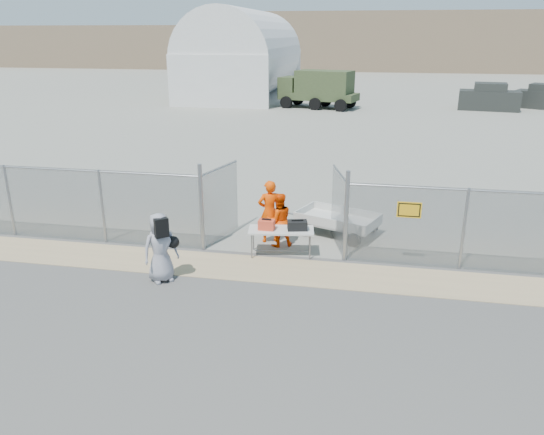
% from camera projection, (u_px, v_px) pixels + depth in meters
% --- Properties ---
extents(ground, '(160.00, 160.00, 0.00)m').
position_uv_depth(ground, '(257.00, 286.00, 12.94)').
color(ground, '#424242').
extents(tarmac_inside, '(160.00, 80.00, 0.01)m').
position_uv_depth(tarmac_inside, '(348.00, 96.00, 51.87)').
color(tarmac_inside, gray).
rests_on(tarmac_inside, ground).
extents(dirt_strip, '(44.00, 1.60, 0.01)m').
position_uv_depth(dirt_strip, '(265.00, 269.00, 13.86)').
color(dirt_strip, tan).
rests_on(dirt_strip, ground).
extents(distant_hills, '(140.00, 6.00, 9.00)m').
position_uv_depth(distant_hills, '(394.00, 42.00, 82.88)').
color(distant_hills, '#7F684F').
rests_on(distant_hills, ground).
extents(chain_link_fence, '(40.00, 0.20, 2.20)m').
position_uv_depth(chain_link_fence, '(272.00, 218.00, 14.43)').
color(chain_link_fence, gray).
rests_on(chain_link_fence, ground).
extents(quonset_hangar, '(9.00, 18.00, 8.00)m').
position_uv_depth(quonset_hangar, '(244.00, 53.00, 50.47)').
color(quonset_hangar, silver).
rests_on(quonset_hangar, ground).
extents(folding_table, '(1.87, 0.99, 0.76)m').
position_uv_depth(folding_table, '(281.00, 242.00, 14.66)').
color(folding_table, beige).
rests_on(folding_table, ground).
extents(orange_bag, '(0.44, 0.30, 0.27)m').
position_uv_depth(orange_bag, '(267.00, 225.00, 14.49)').
color(orange_bag, '#EF492A').
rests_on(orange_bag, folding_table).
extents(black_duffel, '(0.59, 0.43, 0.26)m').
position_uv_depth(black_duffel, '(297.00, 225.00, 14.46)').
color(black_duffel, black).
rests_on(black_duffel, folding_table).
extents(security_worker_left, '(0.81, 0.69, 1.87)m').
position_uv_depth(security_worker_left, '(269.00, 212.00, 15.41)').
color(security_worker_left, '#F84502').
rests_on(security_worker_left, ground).
extents(security_worker_right, '(0.95, 0.86, 1.59)m').
position_uv_depth(security_worker_right, '(279.00, 220.00, 15.15)').
color(security_worker_right, '#F84502').
rests_on(security_worker_right, ground).
extents(visitor, '(1.02, 0.98, 1.76)m').
position_uv_depth(visitor, '(160.00, 248.00, 12.98)').
color(visitor, gray).
rests_on(visitor, ground).
extents(utility_trailer, '(3.44, 2.59, 0.75)m').
position_uv_depth(utility_trailer, '(338.00, 223.00, 16.16)').
color(utility_trailer, beige).
rests_on(utility_trailer, ground).
extents(military_truck, '(6.67, 3.85, 3.00)m').
position_uv_depth(military_truck, '(319.00, 89.00, 42.92)').
color(military_truck, '#394726').
rests_on(military_truck, ground).
extents(parked_vehicle_near, '(4.83, 2.73, 2.07)m').
position_uv_depth(parked_vehicle_near, '(489.00, 97.00, 41.97)').
color(parked_vehicle_near, '#262926').
rests_on(parked_vehicle_near, ground).
extents(parked_vehicle_mid, '(4.64, 3.66, 1.92)m').
position_uv_depth(parked_vehicle_mid, '(544.00, 97.00, 42.79)').
color(parked_vehicle_mid, '#262926').
rests_on(parked_vehicle_mid, ground).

